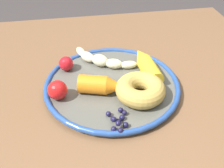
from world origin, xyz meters
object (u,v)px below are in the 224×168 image
Objects in this scene: dining_table at (95,125)px; tomato_mid at (66,64)px; banana at (102,60)px; blueberry_pile at (118,120)px; carrot_orange at (102,85)px; donut at (140,90)px; plate at (112,85)px; tomato_near at (57,90)px; carrot_yellow at (146,64)px.

tomato_mid is at bearing 121.85° from dining_table.
banana is 2.32× the size of blueberry_pile.
carrot_orange reaches higher than banana.
tomato_mid is at bearing 139.79° from donut.
blueberry_pile is 1.82× the size of tomato_mid.
plate is at bearing 44.37° from carrot_orange.
tomato_near reaches higher than blueberry_pile.
carrot_yellow is at bearing -11.25° from tomato_mid.
plate is 2.81× the size of carrot_orange.
carrot_orange reaches higher than carrot_yellow.
carrot_orange is (-0.03, -0.03, 0.02)m from plate.
tomato_mid is (-0.10, 0.08, 0.02)m from plate.
carrot_yellow is 3.23× the size of tomato_near.
dining_table is 3.21× the size of plate.
banana is 0.15m from donut.
carrot_orange is 0.13m from tomato_mid.
dining_table is at bearing 145.89° from carrot_orange.
banana is 1.10× the size of carrot_yellow.
carrot_orange is at bearing -151.41° from carrot_yellow.
tomato_mid is (-0.06, 0.09, 0.13)m from dining_table.
carrot_orange is 0.10m from blueberry_pile.
tomato_near reaches higher than dining_table.
carrot_yellow is at bearing 28.59° from carrot_orange.
tomato_mid is at bearing 78.28° from tomato_near.
carrot_yellow is at bearing 16.94° from tomato_near.
donut is 0.18m from tomato_near.
tomato_near is at bearing -167.51° from plate.
carrot_yellow is (0.10, -0.05, 0.01)m from banana.
blueberry_pile is (-0.06, -0.07, -0.01)m from donut.
carrot_orange reaches higher than plate.
banana is (-0.01, 0.09, 0.02)m from plate.
carrot_yellow is 2.11× the size of blueberry_pile.
carrot_orange is at bearing -34.11° from dining_table.
tomato_mid reaches higher than dining_table.
donut is at bearing -45.78° from plate.
blueberry_pile is at bearing -94.20° from plate.
blueberry_pile is at bearing -121.85° from carrot_yellow.
tomato_mid is (0.02, 0.10, -0.00)m from tomato_near.
carrot_orange is at bearing -53.94° from tomato_mid.
carrot_orange reaches higher than blueberry_pile.
tomato_mid reaches higher than banana.
banana is 1.35× the size of carrot_orange.
carrot_orange is 3.12× the size of tomato_mid.
carrot_orange is at bearing 0.57° from tomato_near.
carrot_orange is 1.72× the size of blueberry_pile.
dining_table is at bearing 157.56° from donut.
carrot_orange is at bearing 100.45° from blueberry_pile.
carrot_yellow is 0.19m from blueberry_pile.
blueberry_pile reaches higher than plate.
tomato_mid reaches higher than plate.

